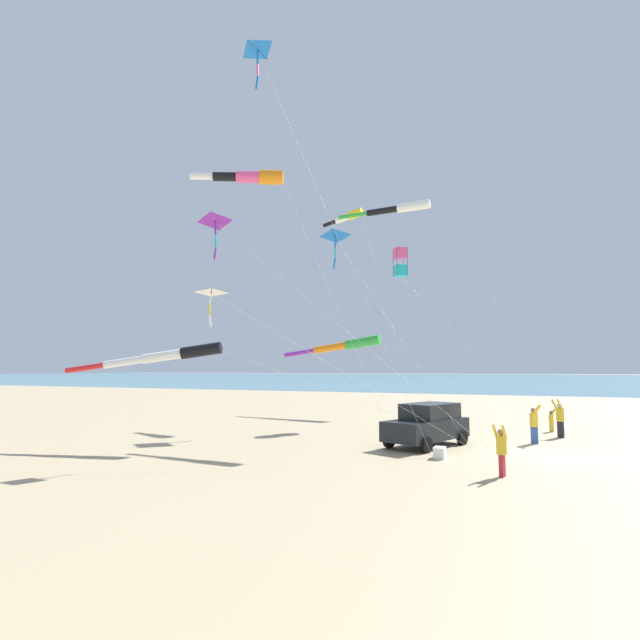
% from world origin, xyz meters
% --- Properties ---
extents(ground_plane, '(600.00, 600.00, 0.00)m').
position_xyz_m(ground_plane, '(0.00, 0.00, 0.00)').
color(ground_plane, tan).
extents(ocean_water_strip, '(240.00, 600.00, 0.01)m').
position_xyz_m(ocean_water_strip, '(-165.00, 0.00, 0.00)').
color(ocean_water_strip, teal).
rests_on(ocean_water_strip, ground_plane).
extents(parked_car, '(4.68, 3.34, 1.85)m').
position_xyz_m(parked_car, '(-0.40, -4.62, 0.95)').
color(parked_car, black).
rests_on(parked_car, ground_plane).
extents(cooler_box, '(0.62, 0.42, 0.42)m').
position_xyz_m(cooler_box, '(2.35, -3.66, 0.21)').
color(cooler_box, white).
rests_on(cooler_box, ground_plane).
extents(person_adult_flyer, '(0.47, 0.58, 1.78)m').
position_xyz_m(person_adult_flyer, '(-2.97, -0.25, 0.97)').
color(person_adult_flyer, '#335199').
rests_on(person_adult_flyer, ground_plane).
extents(person_child_green_jacket, '(0.67, 0.63, 1.86)m').
position_xyz_m(person_child_green_jacket, '(-5.63, 0.96, 1.01)').
color(person_child_green_jacket, '#232328').
rests_on(person_child_green_jacket, ground_plane).
extents(person_child_grey_jacket, '(0.55, 0.45, 1.64)m').
position_xyz_m(person_child_grey_jacket, '(4.81, -1.32, 0.89)').
color(person_child_grey_jacket, '#B72833').
rests_on(person_child_grey_jacket, ground_plane).
extents(person_bystander_far, '(0.33, 0.40, 1.23)m').
position_xyz_m(person_bystander_far, '(-7.87, 0.66, 0.67)').
color(person_bystander_far, gold).
rests_on(person_bystander_far, ground_plane).
extents(kite_windsock_rainbow_low_near, '(7.58, 17.01, 4.59)m').
position_xyz_m(kite_windsock_rainbow_low_near, '(4.12, -15.34, 3.96)').
color(kite_windsock_rainbow_low_near, black).
rests_on(kite_windsock_rainbow_low_near, ground_plane).
extents(kite_box_yellow_midlevel, '(3.93, 9.34, 11.40)m').
position_xyz_m(kite_box_yellow_midlevel, '(-9.87, -7.94, 10.44)').
color(kite_box_yellow_midlevel, '#EF4C93').
rests_on(kite_box_yellow_midlevel, ground_plane).
extents(kite_windsock_red_high_left, '(3.67, 12.63, 15.23)m').
position_xyz_m(kite_windsock_red_high_left, '(-2.77, -15.29, 14.81)').
color(kite_windsock_red_high_left, orange).
rests_on(kite_windsock_red_high_left, ground_plane).
extents(kite_delta_teal_far_right, '(5.06, 10.36, 6.61)m').
position_xyz_m(kite_delta_teal_far_right, '(5.45, -11.96, 6.39)').
color(kite_delta_teal_far_right, white).
rests_on(kite_delta_teal_far_right, ground_plane).
extents(kite_windsock_orange_high_right, '(4.39, 17.04, 5.82)m').
position_xyz_m(kite_windsock_orange_high_right, '(-12.21, -12.71, 5.10)').
color(kite_windsock_orange_high_right, green).
rests_on(kite_windsock_orange_high_right, ground_plane).
extents(kite_windsock_long_streamer_right, '(7.88, 8.48, 14.87)m').
position_xyz_m(kite_windsock_long_streamer_right, '(-10.88, -11.93, 14.35)').
color(kite_windsock_long_streamer_right, yellow).
rests_on(kite_windsock_long_streamer_right, ground_plane).
extents(kite_delta_green_low_center, '(7.23, 9.30, 11.98)m').
position_xyz_m(kite_delta_green_low_center, '(-6.13, -11.11, 11.57)').
color(kite_delta_green_low_center, blue).
rests_on(kite_delta_green_low_center, ground_plane).
extents(kite_delta_checkered_midright, '(2.32, 13.92, 10.78)m').
position_xyz_m(kite_delta_checkered_midright, '(2.48, -13.95, 10.38)').
color(kite_delta_checkered_midright, purple).
rests_on(kite_delta_checkered_midright, ground_plane).
extents(kite_delta_long_streamer_left, '(3.54, 10.56, 21.27)m').
position_xyz_m(kite_delta_long_streamer_left, '(-0.44, -13.50, 20.91)').
color(kite_delta_long_streamer_left, blue).
rests_on(kite_delta_long_streamer_left, ground_plane).
extents(kite_windsock_magenta_far_left, '(4.50, 12.56, 12.45)m').
position_xyz_m(kite_windsock_magenta_far_left, '(-4.24, -6.75, 12.19)').
color(kite_windsock_magenta_far_left, white).
rests_on(kite_windsock_magenta_far_left, ground_plane).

